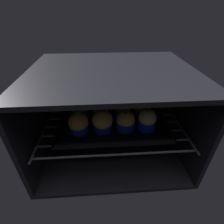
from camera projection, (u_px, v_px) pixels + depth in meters
The scene contains 15 objects.
oven_cavity at pixel (111, 108), 71.93cm from camera, with size 59.00×47.00×37.00cm.
oven_rack at pixel (112, 120), 70.25cm from camera, with size 54.80×42.00×0.80cm.
baking_tray at pixel (112, 117), 70.30cm from camera, with size 41.89×33.45×2.20cm.
muffin_row0_col0 at pixel (79, 123), 59.98cm from camera, with size 7.27×7.27×8.49cm.
muffin_row0_col1 at pixel (103, 122), 60.50cm from camera, with size 7.39×7.39×8.22cm.
muffin_row0_col2 at pixel (125, 121), 61.44cm from camera, with size 6.82×6.82×7.59cm.
muffin_row0_col3 at pixel (147, 120), 61.39cm from camera, with size 6.76×6.76×8.20cm.
muffin_row1_col0 at pixel (80, 110), 67.25cm from camera, with size 6.76×6.76×7.94cm.
muffin_row1_col1 at pixel (101, 110), 67.82cm from camera, with size 6.76×6.76×7.59cm.
muffin_row1_col2 at pixel (123, 109), 67.96cm from camera, with size 6.76×6.76×8.28cm.
muffin_row1_col3 at pixel (142, 108), 68.97cm from camera, with size 7.20×7.20×7.90cm.
muffin_row2_col0 at pixel (83, 100), 74.27cm from camera, with size 6.76×6.76×7.83cm.
muffin_row2_col1 at pixel (102, 99), 74.83cm from camera, with size 7.16×7.16×8.03cm.
muffin_row2_col2 at pixel (120, 99), 75.72cm from camera, with size 6.76×6.76×7.36cm.
muffin_row2_col3 at pixel (139, 98), 76.20cm from camera, with size 6.76×6.76×7.67cm.
Camera 1 is at (-3.86, -34.71, 55.04)cm, focal length 26.83 mm.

